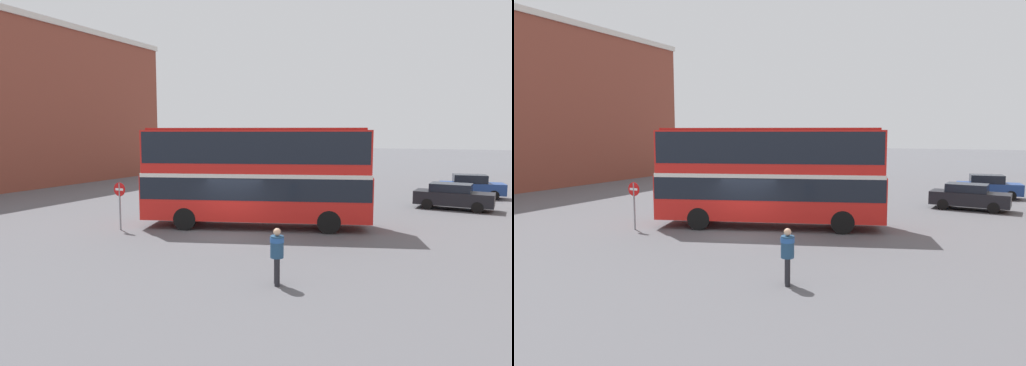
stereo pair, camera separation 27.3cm
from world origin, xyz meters
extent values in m
plane|color=#5B5B60|center=(0.00, 0.00, 0.00)|extent=(240.00, 240.00, 0.00)
cube|color=red|center=(0.40, 1.98, 1.54)|extent=(11.25, 5.74, 2.14)
cube|color=red|center=(0.40, 1.98, 3.69)|extent=(11.07, 5.62, 2.18)
cube|color=black|center=(0.40, 1.98, 2.02)|extent=(11.16, 5.73, 1.05)
cube|color=black|center=(0.40, 1.98, 3.96)|extent=(10.92, 5.59, 1.49)
cube|color=silver|center=(0.40, 1.98, 2.64)|extent=(11.15, 5.73, 0.20)
cube|color=#B11A15|center=(0.40, 1.98, 4.83)|extent=(10.55, 5.30, 0.10)
cylinder|color=black|center=(3.42, 4.11, 0.55)|extent=(1.13, 0.62, 1.09)
cylinder|color=black|center=(4.10, 1.99, 0.55)|extent=(1.13, 0.62, 1.09)
cylinder|color=black|center=(-3.08, 2.03, 0.55)|extent=(1.13, 0.62, 1.09)
cylinder|color=black|center=(-2.40, -0.09, 0.55)|extent=(1.13, 0.62, 1.09)
cylinder|color=#232328|center=(4.63, -5.75, 0.43)|extent=(0.16, 0.16, 0.86)
cylinder|color=#232328|center=(4.51, -5.51, 0.43)|extent=(0.16, 0.16, 0.86)
cylinder|color=navy|center=(4.57, -5.63, 1.20)|extent=(0.55, 0.55, 0.68)
cylinder|color=#28569E|center=(4.57, -5.63, 1.41)|extent=(0.58, 0.58, 0.15)
sphere|color=#D8A884|center=(4.57, -5.63, 1.66)|extent=(0.23, 0.23, 0.23)
cube|color=black|center=(9.20, 11.76, 0.68)|extent=(4.62, 2.20, 0.80)
cube|color=black|center=(9.02, 11.78, 1.33)|extent=(2.47, 1.82, 0.50)
cylinder|color=black|center=(10.66, 12.43, 0.33)|extent=(0.68, 0.28, 0.66)
cylinder|color=black|center=(10.51, 10.83, 0.33)|extent=(0.68, 0.28, 0.66)
cylinder|color=black|center=(7.90, 12.69, 0.33)|extent=(0.68, 0.28, 0.66)
cylinder|color=black|center=(7.75, 11.09, 0.33)|extent=(0.68, 0.28, 0.66)
cube|color=silver|center=(-6.82, 12.87, 0.68)|extent=(4.64, 2.11, 0.80)
cube|color=black|center=(-6.64, 12.86, 1.31)|extent=(2.47, 1.75, 0.47)
cylinder|color=black|center=(-8.28, 12.22, 0.33)|extent=(0.67, 0.27, 0.65)
cylinder|color=black|center=(-8.15, 13.77, 0.33)|extent=(0.67, 0.27, 0.65)
cylinder|color=black|center=(-5.49, 11.98, 0.33)|extent=(0.67, 0.27, 0.65)
cylinder|color=black|center=(-5.36, 13.53, 0.33)|extent=(0.67, 0.27, 0.65)
cube|color=navy|center=(10.29, 17.68, 0.69)|extent=(4.39, 2.22, 0.80)
cube|color=black|center=(10.12, 17.66, 1.38)|extent=(2.36, 1.82, 0.58)
cylinder|color=black|center=(11.50, 18.62, 0.33)|extent=(0.69, 0.30, 0.67)
cylinder|color=black|center=(11.68, 17.05, 0.33)|extent=(0.69, 0.30, 0.67)
cylinder|color=black|center=(8.90, 18.31, 0.33)|extent=(0.69, 0.30, 0.67)
cylinder|color=black|center=(9.08, 16.75, 0.33)|extent=(0.69, 0.30, 0.67)
cylinder|color=gray|center=(-5.27, -1.32, 1.13)|extent=(0.08, 0.08, 2.26)
cylinder|color=red|center=(-5.27, -1.32, 1.96)|extent=(0.66, 0.03, 0.66)
cube|color=white|center=(-5.27, -1.32, 1.96)|extent=(0.46, 0.04, 0.11)
camera|label=1|loc=(9.62, -18.27, 4.66)|focal=32.00mm
camera|label=2|loc=(9.87, -18.16, 4.66)|focal=32.00mm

